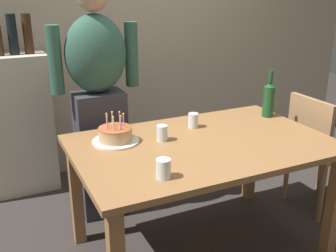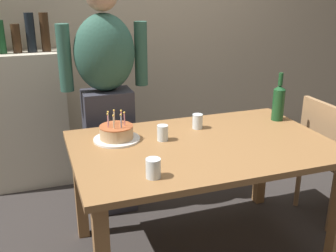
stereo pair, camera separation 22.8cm
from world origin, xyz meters
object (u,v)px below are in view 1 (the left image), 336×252
object	(u,v)px
dining_chair	(317,144)
wine_bottle	(269,99)
birthday_cake	(116,135)
water_glass_side	(163,169)
water_glass_near	(193,120)
water_glass_far	(162,133)
person_man_bearded	(98,99)

from	to	relation	value
dining_chair	wine_bottle	bearing A→B (deg)	68.24
birthday_cake	water_glass_side	size ratio (longest dim) A/B	2.86
wine_bottle	water_glass_side	bearing A→B (deg)	-152.73
water_glass_near	water_glass_side	world-z (taller)	water_glass_side
birthday_cake	water_glass_far	xyz separation A→B (m)	(0.26, -0.09, 0.01)
birthday_cake	wine_bottle	xyz separation A→B (m)	(1.11, 0.01, 0.09)
water_glass_near	water_glass_far	bearing A→B (deg)	-155.76
water_glass_far	dining_chair	bearing A→B (deg)	-1.98
water_glass_far	person_man_bearded	distance (m)	0.62
birthday_cake	water_glass_near	distance (m)	0.53
person_man_bearded	water_glass_side	bearing A→B (deg)	91.18
water_glass_near	dining_chair	size ratio (longest dim) A/B	0.11
birthday_cake	person_man_bearded	bearing A→B (deg)	85.15
birthday_cake	water_glass_near	size ratio (longest dim) A/B	2.93
birthday_cake	wine_bottle	size ratio (longest dim) A/B	0.85
birthday_cake	water_glass_side	distance (m)	0.54
water_glass_near	water_glass_side	bearing A→B (deg)	-129.85
water_glass_side	person_man_bearded	world-z (taller)	person_man_bearded
birthday_cake	dining_chair	bearing A→B (deg)	-5.27
water_glass_side	person_man_bearded	distance (m)	1.02
water_glass_near	water_glass_side	distance (m)	0.73
dining_chair	birthday_cake	bearing A→B (deg)	84.73
water_glass_far	wine_bottle	size ratio (longest dim) A/B	0.29
birthday_cake	water_glass_far	bearing A→B (deg)	-20.15
water_glass_far	wine_bottle	distance (m)	0.87
water_glass_side	birthday_cake	bearing A→B (deg)	96.65
water_glass_far	dining_chair	world-z (taller)	dining_chair
water_glass_side	dining_chair	xyz separation A→B (m)	(1.41, 0.40, -0.27)
water_glass_near	water_glass_far	size ratio (longest dim) A/B	1.00
water_glass_near	wine_bottle	distance (m)	0.59
water_glass_side	person_man_bearded	bearing A→B (deg)	91.18
water_glass_far	wine_bottle	xyz separation A→B (m)	(0.86, 0.10, 0.08)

